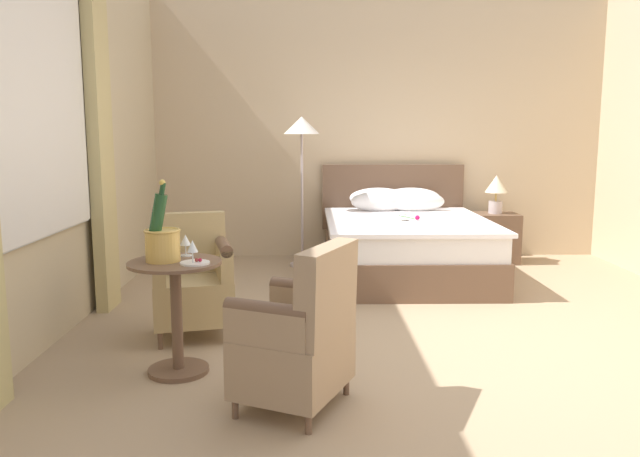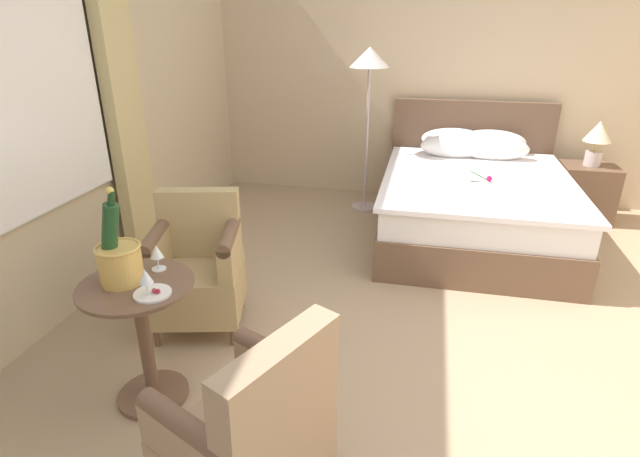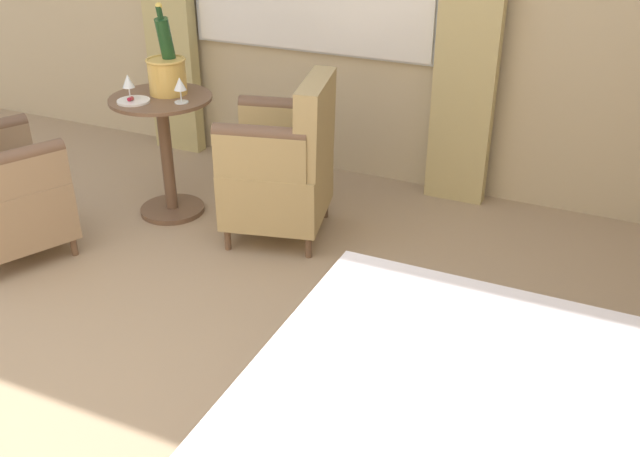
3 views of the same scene
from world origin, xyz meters
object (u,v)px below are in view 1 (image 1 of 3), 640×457
at_px(floor_lamp_brass, 302,138).
at_px(wine_glass_near_edge, 185,241).
at_px(bedside_lamp, 496,189).
at_px(wine_glass_near_bucket, 192,248).
at_px(snack_plate, 195,263).
at_px(armchair_facing_bed, 300,338).
at_px(side_table_round, 176,309).
at_px(nightstand, 494,238).
at_px(bed, 404,242).
at_px(champagne_bucket, 162,239).
at_px(armchair_by_window, 192,281).

distance_m(floor_lamp_brass, wine_glass_near_edge, 3.14).
relative_size(bedside_lamp, wine_glass_near_bucket, 2.96).
distance_m(snack_plate, armchair_facing_bed, 0.84).
bearing_deg(side_table_round, floor_lamp_brass, 76.72).
distance_m(wine_glass_near_bucket, wine_glass_near_edge, 0.28).
bearing_deg(bedside_lamp, wine_glass_near_bucket, -129.55).
bearing_deg(nightstand, floor_lamp_brass, -175.41).
xyz_separation_m(bed, bedside_lamp, (1.15, 0.67, 0.50)).
height_order(bed, bedside_lamp, bed).
xyz_separation_m(side_table_round, armchair_facing_bed, (0.77, -0.52, -0.02)).
height_order(wine_glass_near_edge, snack_plate, wine_glass_near_edge).
xyz_separation_m(bed, wine_glass_near_bucket, (-1.69, -2.77, 0.46)).
bearing_deg(wine_glass_near_bucket, wine_glass_near_edge, 109.40).
distance_m(bed, snack_plate, 3.24).
bearing_deg(wine_glass_near_bucket, snack_plate, 72.57).
bearing_deg(armchair_facing_bed, bed, 71.73).
height_order(floor_lamp_brass, champagne_bucket, floor_lamp_brass).
bearing_deg(side_table_round, armchair_by_window, 93.27).
bearing_deg(floor_lamp_brass, snack_plate, -100.62).
xyz_separation_m(floor_lamp_brass, champagne_bucket, (-0.82, -3.15, -0.58)).
relative_size(bedside_lamp, armchair_facing_bed, 0.48).
bearing_deg(armchair_facing_bed, champagne_bucket, 148.22).
xyz_separation_m(champagne_bucket, snack_plate, (0.21, -0.08, -0.13)).
height_order(champagne_bucket, armchair_by_window, champagne_bucket).
xyz_separation_m(bed, armchair_by_window, (-1.87, -1.93, 0.06)).
distance_m(floor_lamp_brass, side_table_round, 3.40).
distance_m(nightstand, armchair_by_window, 3.98).
distance_m(bed, armchair_facing_bed, 3.36).
distance_m(bedside_lamp, wine_glass_near_bucket, 4.46).
relative_size(bedside_lamp, floor_lamp_brass, 0.26).
distance_m(wine_glass_near_edge, armchair_by_window, 0.70).
xyz_separation_m(wine_glass_near_edge, armchair_facing_bed, (0.74, -0.68, -0.41)).
bearing_deg(wine_glass_near_edge, wine_glass_near_bucket, -70.60).
relative_size(bed, wine_glass_near_edge, 15.38).
distance_m(champagne_bucket, armchair_by_window, 0.85).
bearing_deg(nightstand, champagne_bucket, -132.45).
bearing_deg(champagne_bucket, armchair_facing_bed, -31.78).
bearing_deg(snack_plate, bed, 58.47).
relative_size(side_table_round, armchair_by_window, 0.79).
relative_size(nightstand, bedside_lamp, 1.30).
relative_size(nightstand, wine_glass_near_bucket, 3.83).
bearing_deg(wine_glass_near_bucket, armchair_facing_bed, -32.96).
height_order(floor_lamp_brass, wine_glass_near_bucket, floor_lamp_brass).
distance_m(nightstand, armchair_facing_bed, 4.44).
xyz_separation_m(floor_lamp_brass, wine_glass_near_bucket, (-0.62, -3.26, -0.62)).
xyz_separation_m(side_table_round, champagne_bucket, (-0.07, 0.01, 0.44)).
bearing_deg(armchair_facing_bed, snack_plate, 145.12).
bearing_deg(champagne_bucket, wine_glass_near_bucket, -27.91).
relative_size(floor_lamp_brass, champagne_bucket, 3.33).
xyz_separation_m(bedside_lamp, snack_plate, (-2.83, -3.42, -0.13)).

